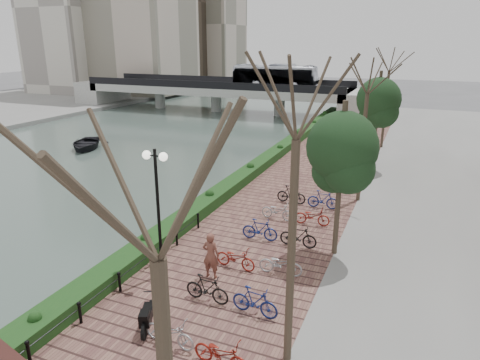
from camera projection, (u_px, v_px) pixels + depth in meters
The scene contains 13 objects.
ground at pixel (26, 344), 13.57m from camera, with size 220.00×220.00×0.00m, color #59595B.
river_water at pixel (126, 141), 41.02m from camera, with size 30.00×130.00×0.02m, color #45564E.
promenade at pixel (297, 187), 27.38m from camera, with size 8.00×75.00×0.50m, color brown.
hedge at pixel (261, 164), 30.65m from camera, with size 1.10×56.00×0.60m, color #163C16.
chain_fence at pixel (101, 297), 14.55m from camera, with size 0.10×14.10×0.70m.
lamppost at pixel (157, 187), 15.57m from camera, with size 1.02×0.32×5.02m.
motorcycle at pixel (147, 314), 13.47m from camera, with size 0.46×1.46×0.91m, color black, non-canonical shape.
pedestrian at pixel (211, 255), 16.22m from camera, with size 0.67×0.44×1.84m, color brown.
bicycle_parking at pixel (268, 247), 17.80m from camera, with size 2.40×14.69×1.00m.
street_trees at pixel (353, 160), 20.62m from camera, with size 3.20×37.12×6.80m.
bridge at pixel (228, 87), 56.89m from camera, with size 36.00×10.77×6.50m.
boat at pixel (86, 143), 38.07m from camera, with size 3.32×4.65×0.96m, color black.
far_buildings at pixel (137, 3), 81.75m from camera, with size 35.00×38.00×38.00m.
Camera 1 is at (10.64, -7.79, 9.14)m, focal length 32.00 mm.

